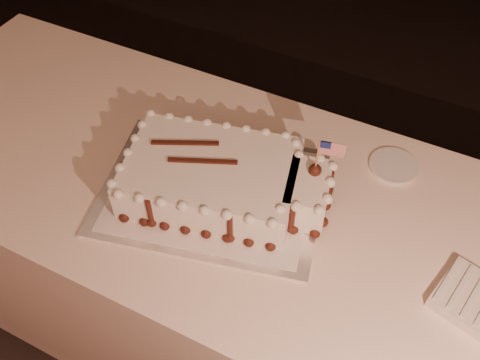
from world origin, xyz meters
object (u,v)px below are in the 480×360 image
at_px(cake_board, 212,191).
at_px(banquet_table, 270,283).
at_px(side_plate, 394,166).
at_px(sheet_cake, 223,179).

bearing_deg(cake_board, banquet_table, -3.44).
distance_m(cake_board, side_plate, 0.49).
bearing_deg(side_plate, cake_board, -142.97).
xyz_separation_m(banquet_table, sheet_cake, (-0.14, -0.02, 0.44)).
xyz_separation_m(cake_board, side_plate, (0.39, 0.30, 0.00)).
relative_size(sheet_cake, side_plate, 4.17).
height_order(cake_board, side_plate, side_plate).
xyz_separation_m(banquet_table, side_plate, (0.23, 0.27, 0.38)).
distance_m(banquet_table, cake_board, 0.42).
xyz_separation_m(cake_board, sheet_cake, (0.03, 0.01, 0.06)).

